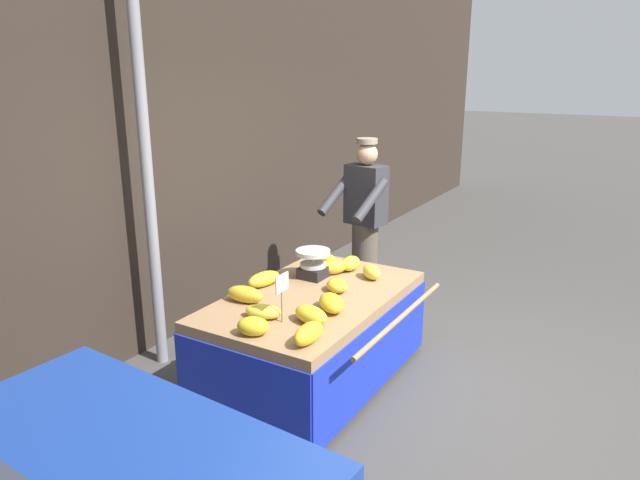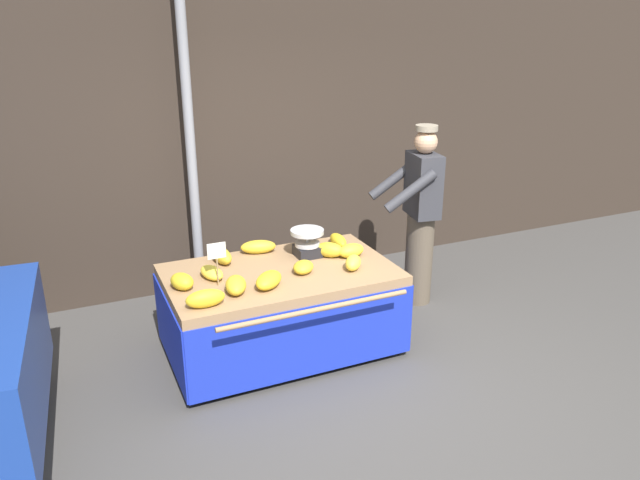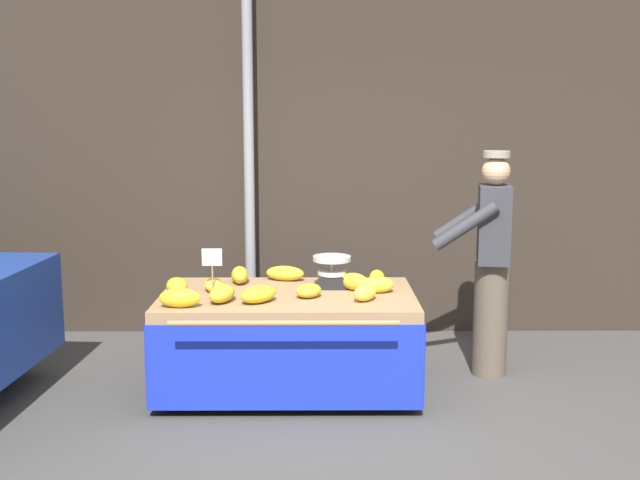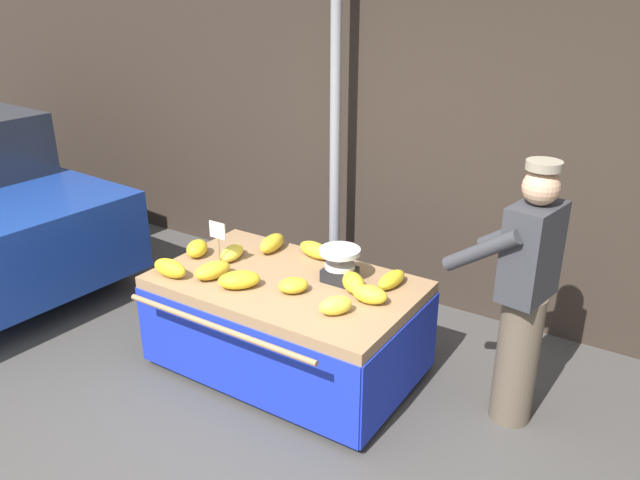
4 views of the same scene
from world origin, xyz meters
The scene contains 19 objects.
ground_plane centered at (0.00, 0.00, 0.00)m, with size 60.00×60.00×0.00m, color #423F3D.
back_wall centered at (0.00, 2.62, 1.84)m, with size 16.00×0.24×3.67m, color #332821.
street_pole centered at (-0.74, 2.24, 1.64)m, with size 0.09×0.09×3.28m, color gray.
banana_cart centered at (-0.37, 0.99, 0.53)m, with size 1.83×1.29×0.72m.
weighing_scale centered at (-0.05, 1.19, 0.84)m, with size 0.28×0.28×0.23m.
price_sign centered at (-0.89, 0.91, 0.97)m, with size 0.14×0.01×0.34m.
banana_bunch_0 centered at (0.11, 1.09, 0.78)m, with size 0.14×0.24×0.13m, color gold.
banana_bunch_1 centered at (-0.40, 1.42, 0.78)m, with size 0.13×0.30×0.11m, color gold.
banana_bunch_2 centered at (-1.07, 0.60, 0.78)m, with size 0.12×0.28×0.13m, color gold.
banana_bunch_3 centered at (-0.81, 0.74, 0.78)m, with size 0.15×0.27×0.12m, color gold.
banana_bunch_4 centered at (0.17, 0.77, 0.78)m, with size 0.12×0.21×0.12m, color yellow.
banana_bunch_5 centered at (-0.90, 1.06, 0.77)m, with size 0.14×0.26×0.09m, color yellow.
banana_bunch_6 centered at (-0.56, 0.73, 0.78)m, with size 0.16×0.28×0.12m, color gold.
banana_bunch_7 centered at (0.28, 1.01, 0.78)m, with size 0.14×0.23×0.12m, color yellow.
banana_bunch_8 centered at (-0.22, 0.87, 0.77)m, with size 0.15×0.20×0.10m, color gold.
banana_bunch_9 centered at (-1.15, 0.96, 0.78)m, with size 0.15×0.21×0.12m, color gold.
banana_bunch_10 centered at (0.29, 1.29, 0.77)m, with size 0.11×0.28×0.10m, color gold.
banana_bunch_11 centered at (-0.74, 1.34, 0.78)m, with size 0.13×0.29×0.12m, color gold.
vendor_person centered at (1.15, 1.32, 0.87)m, with size 0.63×0.58×1.71m.
Camera 1 is at (-3.87, -1.15, 2.35)m, focal length 32.86 mm.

